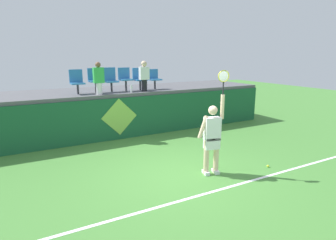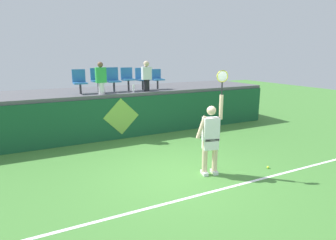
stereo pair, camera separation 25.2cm
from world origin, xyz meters
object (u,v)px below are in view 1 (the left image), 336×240
Objects in this scene: tennis_player at (212,136)px; stadium_chair_2 at (110,79)px; stadium_chair_3 at (125,78)px; spectator_1 at (144,75)px; stadium_chair_1 at (95,79)px; tennis_ball at (268,166)px; spectator_0 at (99,78)px; stadium_chair_0 at (77,81)px; stadium_chair_5 at (154,78)px; water_bottle at (131,89)px; stadium_chair_4 at (139,78)px.

stadium_chair_2 is (-0.98, 4.68, 1.07)m from tennis_player.
stadium_chair_2 is 0.55m from stadium_chair_3.
tennis_player is at bearing -84.73° from stadium_chair_3.
stadium_chair_1 is at bearing 164.81° from spectator_1.
stadium_chair_2 is at bearing 116.39° from tennis_ball.
spectator_0 is 1.66m from spectator_1.
stadium_chair_5 is (2.89, -0.01, -0.01)m from stadium_chair_0.
stadium_chair_2 is 0.73m from spectator_0.
tennis_player is 3.31× the size of stadium_chair_5.
tennis_ball is 0.24× the size of water_bottle.
stadium_chair_0 is 1.17m from stadium_chair_2.
stadium_chair_5 reaches higher than water_bottle.
stadium_chair_2 is at bearing 40.63° from spectator_0.
spectator_1 is at bearing -22.42° from stadium_chair_2.
stadium_chair_4 is at bearing 15.77° from spectator_0.
tennis_player reaches higher than tennis_ball.
stadium_chair_0 is 0.75× the size of spectator_1.
stadium_chair_3 is at bearing -0.14° from stadium_chair_0.
tennis_player is at bearing -91.79° from spectator_1.
water_bottle is 0.25× the size of spectator_0.
spectator_1 reaches higher than stadium_chair_0.
spectator_0 is at bearing -168.48° from stadium_chair_5.
stadium_chair_0 is 0.99× the size of stadium_chair_4.
stadium_chair_1 reaches higher than stadium_chair_0.
spectator_0 reaches higher than stadium_chair_5.
tennis_player is 4.84m from stadium_chair_5.
tennis_ball is 5.50m from stadium_chair_5.
stadium_chair_2 reaches higher than tennis_ball.
stadium_chair_4 is 0.77× the size of spectator_0.
tennis_player reaches higher than stadium_chair_5.
stadium_chair_1 is 0.55m from stadium_chair_2.
stadium_chair_4 is (2.28, -0.00, 0.01)m from stadium_chair_0.
stadium_chair_1 is at bearing 154.21° from water_bottle.
tennis_ball is 5.64m from stadium_chair_4.
stadium_chair_5 is (2.27, -0.01, -0.05)m from stadium_chair_1.
stadium_chair_5 is at bearing 36.07° from spectator_1.
spectator_0 is 0.99× the size of spectator_1.
stadium_chair_2 reaches higher than water_bottle.
stadium_chair_1 is 1.10m from stadium_chair_3.
spectator_0 is (-1.12, 0.07, 0.42)m from water_bottle.
tennis_player is 4.39m from spectator_1.
stadium_chair_1 reaches higher than tennis_ball.
spectator_0 reaches higher than water_bottle.
stadium_chair_1 reaches higher than water_bottle.
spectator_0 is at bearing -139.37° from stadium_chair_2.
stadium_chair_0 is (-2.15, 4.68, 1.05)m from tennis_player.
water_bottle is at bearing -135.18° from stadium_chair_4.
stadium_chair_5 is (0.61, -0.01, -0.03)m from stadium_chair_4.
stadium_chair_0 is at bearing 126.01° from tennis_ball.
stadium_chair_0 is 0.79m from spectator_0.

